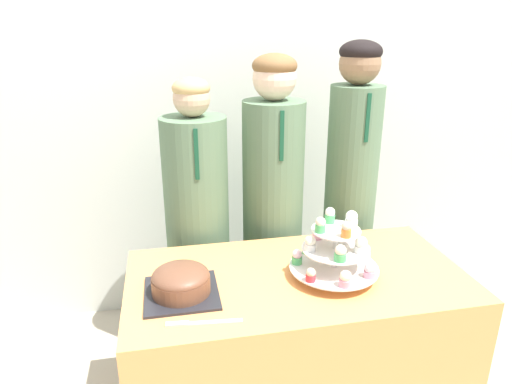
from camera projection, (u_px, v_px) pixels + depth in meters
The scene contains 8 objects.
wall_back at pixel (248, 78), 2.49m from camera, with size 9.00×0.06×2.70m.
table at pixel (295, 350), 1.88m from camera, with size 1.30×0.66×0.72m.
round_cake at pixel (181, 281), 1.61m from camera, with size 0.26×0.26×0.11m.
cake_knife at pixel (191, 323), 1.47m from camera, with size 0.25×0.04×0.01m.
cupcake_stand at pixel (336, 249), 1.71m from camera, with size 0.34×0.34×0.26m.
student_0 at pixel (198, 236), 2.21m from camera, with size 0.30×0.31×1.41m.
student_1 at pixel (273, 218), 2.25m from camera, with size 0.29×0.30×1.51m.
student_2 at pixel (349, 204), 2.31m from camera, with size 0.26×0.26×1.56m.
Camera 1 is at (-0.46, -1.15, 1.62)m, focal length 32.00 mm.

